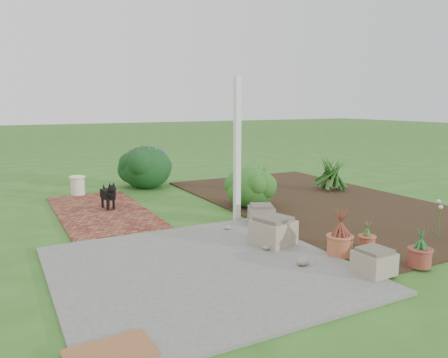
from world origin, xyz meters
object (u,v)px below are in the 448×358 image
black_dog (109,194)px  evergreen_shrub (250,187)px  cream_ceramic_urn (78,186)px  stone_trough_near (374,263)px

black_dog → evergreen_shrub: (2.52, -1.05, 0.09)m
black_dog → cream_ceramic_urn: size_ratio=1.42×
evergreen_shrub → cream_ceramic_urn: bearing=136.1°
black_dog → cream_ceramic_urn: black_dog is taller
black_dog → cream_ceramic_urn: (-0.30, 1.66, -0.09)m
stone_trough_near → cream_ceramic_urn: cream_ceramic_urn is taller
stone_trough_near → cream_ceramic_urn: 6.79m
evergreen_shrub → black_dog: bearing=157.4°
cream_ceramic_urn → evergreen_shrub: bearing=-43.9°
black_dog → evergreen_shrub: size_ratio=0.61×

